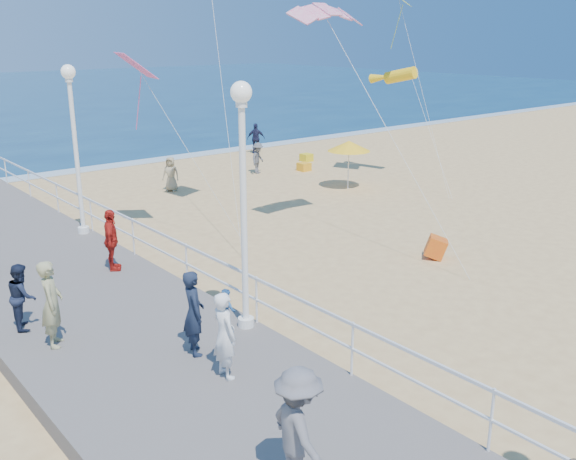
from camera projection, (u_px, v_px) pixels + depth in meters
ground at (405, 285)px, 17.58m from camera, size 160.00×160.00×0.00m
surf_line at (96, 168)px, 32.70m from camera, size 160.00×1.20×0.04m
boardwalk at (160, 365)px, 12.96m from camera, size 5.00×44.00×0.40m
railing at (256, 287)px, 14.14m from camera, size 0.05×42.00×0.55m
lamp_post_mid at (243, 183)px, 13.25m from camera, size 0.44×0.44×5.32m
lamp_post_far at (74, 133)px, 19.90m from camera, size 0.44×0.44×5.32m
woman_holding_toddler at (225, 335)px, 11.90m from camera, size 0.45×0.64×1.70m
toddler_held at (226, 310)px, 11.98m from camera, size 0.34×0.42×0.83m
spectator_0 at (194, 313)px, 12.78m from camera, size 0.61×0.75×1.77m
spectator_2 at (298, 431)px, 8.88m from camera, size 0.92×1.33×1.89m
spectator_3 at (111, 240)px, 17.34m from camera, size 0.83×1.08×1.71m
spectator_6 at (52, 304)px, 13.10m from camera, size 0.70×0.80×1.85m
spectator_7 at (22, 296)px, 13.97m from camera, size 0.73×0.84×1.47m
beach_walker_a at (258, 158)px, 31.38m from camera, size 1.13×0.96×1.52m
beach_walker_b at (256, 138)px, 36.61m from camera, size 1.06×0.92×1.71m
beach_walker_c at (171, 174)px, 27.87m from camera, size 0.84×0.87×1.51m
box_kite at (436, 249)px, 19.57m from camera, size 0.87×0.90×0.74m
beach_umbrella at (349, 146)px, 27.92m from camera, size 1.90×1.90×2.14m
beach_chair_left at (306, 157)px, 34.56m from camera, size 0.55×0.55×0.40m
beach_chair_right at (304, 167)px, 32.15m from camera, size 0.55×0.55×0.40m
kite_parafoil at (327, 9)px, 19.99m from camera, size 2.64×0.94×0.65m
kite_windsock at (401, 75)px, 29.55m from camera, size 1.00×2.63×1.07m
kite_diamond_pink at (136, 65)px, 20.08m from camera, size 1.30×1.49×0.81m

